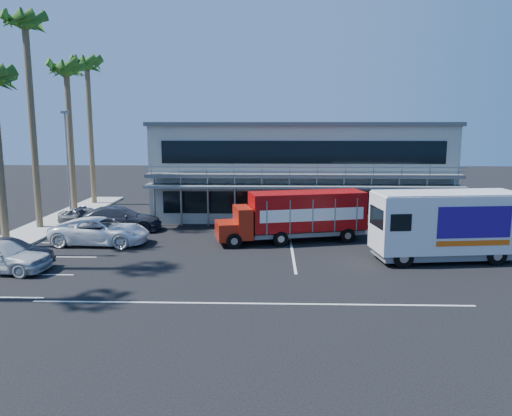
{
  "coord_description": "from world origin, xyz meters",
  "views": [
    {
      "loc": [
        0.76,
        -25.29,
        7.26
      ],
      "look_at": [
        -0.11,
        3.59,
        2.3
      ],
      "focal_mm": 35.0,
      "sensor_mm": 36.0,
      "label": 1
    }
  ],
  "objects_px": {
    "red_truck": "(297,215)",
    "white_van": "(446,224)",
    "parked_car_b": "(7,254)",
    "parked_car_a": "(0,256)"
  },
  "relations": [
    {
      "from": "white_van",
      "to": "parked_car_b",
      "type": "relative_size",
      "value": 1.79
    },
    {
      "from": "red_truck",
      "to": "parked_car_b",
      "type": "xyz_separation_m",
      "value": [
        -14.89,
        -6.21,
        -0.96
      ]
    },
    {
      "from": "red_truck",
      "to": "white_van",
      "type": "distance_m",
      "value": 8.64
    },
    {
      "from": "parked_car_b",
      "to": "red_truck",
      "type": "bearing_deg",
      "value": -62.58
    },
    {
      "from": "red_truck",
      "to": "parked_car_a",
      "type": "distance_m",
      "value": 16.41
    },
    {
      "from": "white_van",
      "to": "parked_car_a",
      "type": "distance_m",
      "value": 22.69
    },
    {
      "from": "parked_car_a",
      "to": "parked_car_b",
      "type": "relative_size",
      "value": 1.11
    },
    {
      "from": "parked_car_b",
      "to": "white_van",
      "type": "bearing_deg",
      "value": -79.84
    },
    {
      "from": "red_truck",
      "to": "white_van",
      "type": "relative_size",
      "value": 1.2
    },
    {
      "from": "red_truck",
      "to": "parked_car_a",
      "type": "height_order",
      "value": "red_truck"
    }
  ]
}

